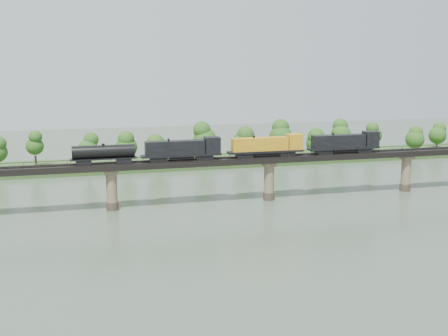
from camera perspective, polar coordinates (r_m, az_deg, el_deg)
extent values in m
plane|color=#394939|center=(119.85, 9.29, -6.60)|extent=(400.00, 400.00, 0.00)
cube|color=#27461C|center=(198.10, -0.67, 0.76)|extent=(300.00, 24.00, 1.60)
cylinder|color=#473A2D|center=(138.82, -11.27, -3.80)|extent=(3.00, 3.00, 2.00)
cylinder|color=#837255|center=(137.76, -11.34, -1.99)|extent=(2.60, 2.60, 9.00)
cube|color=#837255|center=(136.94, -11.40, -0.36)|extent=(3.20, 3.20, 1.00)
cylinder|color=#473A2D|center=(146.44, 4.56, -2.85)|extent=(3.00, 3.00, 2.00)
cylinder|color=#837255|center=(145.44, 4.59, -1.13)|extent=(2.60, 2.60, 9.00)
cube|color=#837255|center=(144.66, 4.61, 0.42)|extent=(3.20, 3.20, 1.00)
cylinder|color=#473A2D|center=(163.76, 17.91, -1.87)|extent=(3.00, 3.00, 2.00)
cylinder|color=#837255|center=(162.86, 18.00, -0.33)|extent=(2.60, 2.60, 9.00)
cube|color=#837255|center=(162.17, 18.08, 1.06)|extent=(3.20, 3.20, 1.00)
cube|color=black|center=(144.43, 4.62, 0.91)|extent=(220.00, 5.00, 1.50)
cube|color=black|center=(143.59, 4.72, 1.19)|extent=(220.00, 0.12, 0.16)
cube|color=black|center=(144.99, 4.53, 1.28)|extent=(220.00, 0.12, 0.16)
cube|color=black|center=(141.96, 4.95, 1.32)|extent=(220.00, 0.10, 0.10)
cube|color=black|center=(146.42, 4.32, 1.63)|extent=(220.00, 0.10, 0.10)
cube|color=black|center=(142.02, 4.94, 1.18)|extent=(0.08, 0.08, 0.70)
cube|color=black|center=(146.48, 4.32, 1.49)|extent=(0.08, 0.08, 0.70)
cylinder|color=#382619|center=(191.63, -18.58, 0.65)|extent=(0.70, 0.70, 3.71)
sphere|color=#1E4714|center=(190.86, -18.67, 2.11)|extent=(5.67, 5.67, 5.67)
sphere|color=#1E4714|center=(190.44, -18.72, 3.03)|extent=(4.25, 4.25, 4.25)
cylinder|color=#382619|center=(183.42, -13.58, 0.44)|extent=(0.70, 0.70, 3.51)
sphere|color=#1E4714|center=(182.65, -13.65, 1.88)|extent=(6.31, 6.31, 6.31)
sphere|color=#1E4714|center=(182.23, -13.69, 2.79)|extent=(4.73, 4.73, 4.73)
cylinder|color=#382619|center=(186.50, -9.86, 0.73)|extent=(0.70, 0.70, 3.34)
sphere|color=#1E4714|center=(185.77, -9.90, 2.08)|extent=(7.18, 7.18, 7.18)
sphere|color=#1E4714|center=(185.37, -9.93, 2.93)|extent=(5.39, 5.39, 5.39)
cylinder|color=#382619|center=(185.02, -6.63, 0.66)|extent=(0.70, 0.70, 2.83)
sphere|color=#1E4714|center=(184.39, -6.65, 1.81)|extent=(8.26, 8.26, 8.26)
sphere|color=#1E4714|center=(184.03, -6.67, 2.53)|extent=(6.19, 6.19, 6.19)
cylinder|color=#382619|center=(194.25, -1.95, 1.38)|extent=(0.70, 0.70, 3.96)
sphere|color=#1E4714|center=(193.45, -1.96, 2.93)|extent=(8.07, 8.07, 8.07)
sphere|color=#1E4714|center=(193.01, -1.96, 3.90)|extent=(6.05, 6.05, 6.05)
cylinder|color=#382619|center=(196.25, 2.02, 1.38)|extent=(0.70, 0.70, 3.27)
sphere|color=#1E4714|center=(195.57, 2.03, 2.64)|extent=(8.03, 8.03, 8.03)
sphere|color=#1E4714|center=(195.20, 2.03, 3.43)|extent=(6.02, 6.02, 6.02)
cylinder|color=#382619|center=(201.74, 5.77, 1.69)|extent=(0.70, 0.70, 3.92)
sphere|color=#1E4714|center=(200.97, 5.80, 3.16)|extent=(8.29, 8.29, 8.29)
sphere|color=#1E4714|center=(200.56, 5.82, 4.08)|extent=(6.21, 6.21, 6.21)
cylinder|color=#382619|center=(199.57, 9.41, 1.36)|extent=(0.70, 0.70, 3.02)
sphere|color=#1E4714|center=(198.95, 9.45, 2.51)|extent=(7.74, 7.74, 7.74)
sphere|color=#1E4714|center=(198.60, 9.47, 3.23)|extent=(5.80, 5.80, 5.80)
cylinder|color=#382619|center=(212.84, 11.73, 1.98)|extent=(0.70, 0.70, 3.80)
sphere|color=#1E4714|center=(212.13, 11.78, 3.33)|extent=(7.47, 7.47, 7.47)
sphere|color=#1E4714|center=(211.75, 11.81, 4.18)|extent=(5.60, 5.60, 5.60)
cylinder|color=#382619|center=(219.45, 14.90, 2.05)|extent=(0.70, 0.70, 3.38)
sphere|color=#1E4714|center=(218.83, 14.96, 3.22)|extent=(6.23, 6.23, 6.23)
sphere|color=#1E4714|center=(218.49, 15.00, 3.95)|extent=(4.67, 4.67, 4.67)
cylinder|color=#382619|center=(221.76, 18.76, 1.84)|extent=(0.70, 0.70, 2.77)
sphere|color=#1E4714|center=(221.24, 18.82, 2.79)|extent=(7.04, 7.04, 7.04)
sphere|color=#1E4714|center=(220.95, 18.86, 3.38)|extent=(5.28, 5.28, 5.28)
cylinder|color=#382619|center=(233.43, 20.80, 2.16)|extent=(0.70, 0.70, 2.94)
sphere|color=#1E4714|center=(232.92, 20.86, 3.12)|extent=(6.73, 6.73, 6.73)
sphere|color=#1E4714|center=(232.63, 20.90, 3.72)|extent=(5.05, 5.05, 5.05)
cube|color=black|center=(154.92, 13.93, 1.80)|extent=(4.16, 2.50, 1.14)
cube|color=black|center=(149.82, 10.08, 1.65)|extent=(4.16, 2.50, 1.14)
cube|color=black|center=(152.17, 12.05, 2.00)|extent=(19.76, 3.12, 0.52)
cube|color=black|center=(151.20, 11.55, 2.70)|extent=(14.56, 2.81, 3.33)
cube|color=black|center=(155.50, 14.66, 2.90)|extent=(3.74, 3.12, 3.95)
cylinder|color=black|center=(152.26, 12.04, 1.79)|extent=(6.24, 1.46, 1.46)
cube|color=black|center=(145.81, 6.37, 1.50)|extent=(4.16, 2.50, 1.14)
cube|color=black|center=(142.14, 2.05, 1.32)|extent=(4.16, 2.50, 1.14)
cube|color=black|center=(143.75, 4.24, 1.70)|extent=(19.76, 3.12, 0.52)
cube|color=#BB9916|center=(142.97, 3.66, 2.43)|extent=(14.56, 2.81, 3.33)
cube|color=#BB9916|center=(146.11, 7.15, 2.68)|extent=(3.74, 3.12, 3.95)
cylinder|color=black|center=(143.85, 4.24, 1.47)|extent=(6.24, 1.46, 1.46)
cube|color=black|center=(139.54, -2.04, 1.14)|extent=(4.16, 2.50, 1.14)
cube|color=black|center=(137.54, -6.70, 0.92)|extent=(4.16, 2.50, 1.14)
cube|color=black|center=(138.30, -4.36, 1.33)|extent=(19.76, 3.12, 0.52)
cube|color=black|center=(137.73, -5.01, 2.09)|extent=(14.56, 2.81, 3.33)
cube|color=black|center=(139.53, -1.22, 2.37)|extent=(3.74, 3.12, 3.95)
cylinder|color=black|center=(138.40, -4.35, 1.10)|extent=(6.24, 1.46, 1.46)
cube|color=black|center=(136.66, -10.15, 0.76)|extent=(3.64, 2.29, 1.14)
cube|color=black|center=(136.28, -14.07, 0.58)|extent=(3.64, 2.29, 1.14)
cube|color=black|center=(136.28, -12.12, 0.95)|extent=(15.60, 2.50, 0.31)
cylinder|color=black|center=(136.01, -12.15, 1.64)|extent=(14.56, 3.12, 3.12)
cylinder|color=black|center=(135.75, -12.18, 2.33)|extent=(0.73, 0.73, 0.52)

